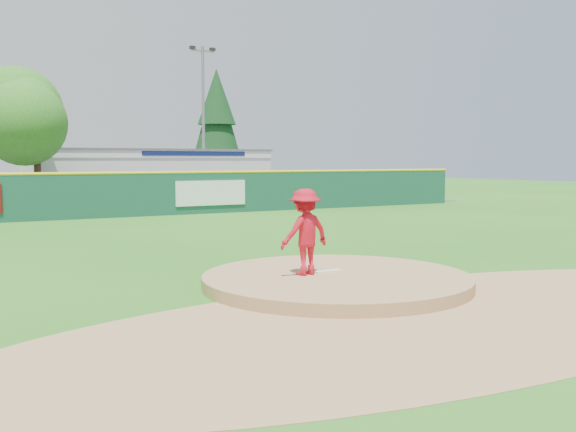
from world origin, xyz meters
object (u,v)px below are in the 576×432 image
conifer_tree (217,122)px  light_pole_right (203,115)px  pool_building_grp (146,174)px  van (33,201)px  deciduous_tree (36,122)px  pitcher (305,232)px

conifer_tree → light_pole_right: 8.06m
pool_building_grp → light_pole_right: size_ratio=1.52×
pool_building_grp → light_pole_right: light_pole_right is taller
van → light_pole_right: 14.72m
van → conifer_tree: size_ratio=0.47×
van → pool_building_grp: bearing=-52.1°
deciduous_tree → light_pole_right: bearing=20.0°
light_pole_right → deciduous_tree: bearing=-160.0°
pitcher → conifer_tree: 38.46m
van → conifer_tree: 21.88m
van → light_pole_right: bearing=-69.8°
light_pole_right → pool_building_grp: bearing=135.1°
pool_building_grp → deciduous_tree: 11.01m
pitcher → conifer_tree: (13.58, 35.71, 4.41)m
pitcher → pool_building_grp: 32.38m
van → conifer_tree: conifer_tree is taller
pitcher → light_pole_right: light_pole_right is taller
pitcher → conifer_tree: bearing=-118.3°
pool_building_grp → deciduous_tree: (-8.00, -6.99, 2.89)m
deciduous_tree → conifer_tree: (15.00, 11.00, 0.99)m
pool_building_grp → conifer_tree: conifer_tree is taller
conifer_tree → pitcher: bearing=-110.8°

